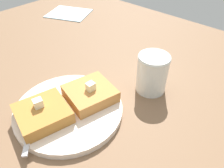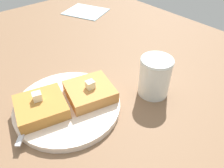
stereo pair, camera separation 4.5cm
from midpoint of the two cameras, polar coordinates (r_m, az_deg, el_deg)
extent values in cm
cube|color=brown|center=(51.46, -11.01, -3.93)|extent=(117.50, 117.50, 2.99)
cylinder|color=silver|center=(46.35, -8.77, -5.78)|extent=(21.98, 21.98, 1.38)
torus|color=brown|center=(46.15, -8.81, -5.52)|extent=(21.98, 21.98, 0.80)
cube|color=#BC7B3C|center=(46.18, -3.00, -2.09)|extent=(11.25, 10.94, 2.58)
cube|color=#AF7230|center=(44.36, -15.31, -5.93)|extent=(11.25, 10.94, 2.58)
cube|color=beige|center=(44.57, -2.83, -0.29)|extent=(1.79, 1.64, 1.67)
cube|color=#F5EAC9|center=(43.56, -16.21, -3.27)|extent=(2.02, 1.91, 1.67)
cube|color=silver|center=(43.68, -18.72, -9.88)|extent=(7.24, 8.14, 0.36)
cube|color=silver|center=(47.86, -16.79, -4.12)|extent=(3.50, 3.56, 0.36)
cube|color=silver|center=(50.22, -16.91, -1.74)|extent=(2.34, 2.63, 0.36)
cube|color=silver|center=(50.06, -16.31, -1.75)|extent=(2.34, 2.63, 0.36)
cube|color=silver|center=(49.90, -15.70, -1.76)|extent=(2.34, 2.63, 0.36)
cube|color=silver|center=(49.76, -15.09, -1.77)|extent=(2.34, 2.63, 0.36)
cylinder|color=#45220E|center=(49.09, 13.60, 0.94)|extent=(6.24, 6.24, 7.12)
cylinder|color=silver|center=(48.55, 13.76, 1.78)|extent=(6.78, 6.78, 8.93)
torus|color=silver|center=(46.28, 14.51, 5.72)|extent=(7.01, 7.01, 0.50)
cube|color=#ABCBDA|center=(92.45, -5.40, 18.28)|extent=(18.11, 19.37, 0.30)
camera|label=1|loc=(0.02, -87.14, 2.35)|focal=35.00mm
camera|label=2|loc=(0.02, 92.86, -2.35)|focal=35.00mm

